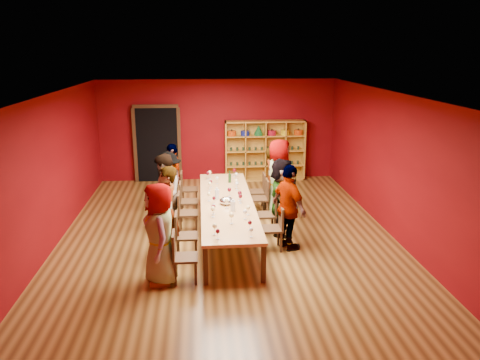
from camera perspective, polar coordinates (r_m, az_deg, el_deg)
The scene contains 50 objects.
room_shell at distance 9.66m, azimuth -1.64°, elevation 1.59°, with size 7.10×9.10×3.04m.
tasting_table at distance 9.88m, azimuth -1.61°, elevation -2.92°, with size 1.10×4.50×0.75m.
doorway at distance 14.11m, azimuth -10.04°, elevation 4.33°, with size 1.40×0.17×2.30m.
shelving_unit at distance 14.10m, azimuth 3.03°, elevation 3.96°, with size 2.40×0.40×1.80m.
chair_person_left_0 at distance 8.09m, azimuth -7.26°, elevation -8.98°, with size 0.42×0.42×0.89m.
person_left_0 at distance 7.96m, azimuth -9.77°, elevation -6.50°, with size 0.86×0.47×1.76m, color silver.
chair_person_left_1 at distance 8.97m, azimuth -7.05°, elevation -6.43°, with size 0.42×0.42×0.89m.
person_left_1 at distance 8.84m, azimuth -8.88°, elevation -4.03°, with size 0.66×0.48×1.80m, color #48484D.
chair_person_left_2 at distance 10.16m, azimuth -6.81°, elevation -3.72°, with size 0.42×0.42×0.89m.
person_left_2 at distance 10.06m, azimuth -9.19°, elevation -1.75°, with size 0.85×0.46×1.74m, color #5275A9.
chair_person_left_3 at distance 10.92m, azimuth -6.69°, elevation -2.31°, with size 0.42×0.42×0.89m.
person_left_3 at distance 10.85m, azimuth -8.69°, elevation -0.79°, with size 1.04×0.43×1.62m, color #49484D.
chair_person_left_4 at distance 11.84m, azimuth -6.57°, elevation -0.86°, with size 0.42×0.42×0.89m.
person_left_4 at distance 11.77m, azimuth -8.17°, elevation 0.56°, with size 0.95×0.43×1.61m, color #121434.
chair_person_right_1 at distance 9.28m, azimuth 4.35°, elevation -5.57°, with size 0.42×0.42×0.89m.
person_right_1 at distance 9.20m, azimuth 5.99°, elevation -3.38°, with size 1.01×0.46×1.72m, color #6095C6.
chair_person_right_2 at distance 10.03m, azimuth 3.62°, elevation -3.90°, with size 0.42×0.42×0.89m.
person_right_2 at distance 9.96m, azimuth 5.08°, elevation -2.03°, with size 1.54×0.44×1.66m, color #5277A9.
chair_person_right_3 at distance 11.08m, azimuth 2.77°, elevation -1.96°, with size 0.42×0.42×0.89m.
person_right_3 at distance 11.01m, azimuth 4.76°, elevation 0.22°, with size 0.90×0.49×1.85m, color #4B4B50.
chair_person_right_4 at distance 11.60m, azimuth 2.41°, elevation -1.13°, with size 0.42×0.42×0.89m.
person_right_4 at distance 11.56m, azimuth 3.95°, elevation 0.24°, with size 0.57×0.41×1.55m, color #454549.
wine_glass_0 at distance 11.69m, azimuth -0.70°, elevation 1.13°, with size 0.09×0.09×0.22m.
wine_glass_1 at distance 10.84m, azimuth -3.58°, elevation -0.25°, with size 0.07×0.07×0.18m.
wine_glass_2 at distance 8.58m, azimuth -1.05°, elevation -4.37°, with size 0.09×0.09×0.22m.
wine_glass_3 at distance 8.83m, azimuth 0.62°, elevation -3.93°, with size 0.08×0.08×0.19m.
wine_glass_4 at distance 8.93m, azimuth -3.32°, elevation -3.58°, with size 0.09×0.09×0.22m.
wine_glass_5 at distance 10.81m, azimuth -0.44°, elevation -0.17°, with size 0.08×0.08×0.20m.
wine_glass_6 at distance 10.13m, azimuth -1.31°, elevation -1.24°, with size 0.08×0.08×0.21m.
wine_glass_7 at distance 9.42m, azimuth -1.64°, elevation -2.58°, with size 0.08×0.08×0.21m.
wine_glass_8 at distance 11.54m, azimuth -3.72°, elevation 0.87°, with size 0.09×0.09×0.21m.
wine_glass_9 at distance 7.94m, azimuth -2.73°, elevation -6.31°, with size 0.07×0.07×0.19m.
wine_glass_10 at distance 9.87m, azimuth -3.79°, elevation -1.78°, with size 0.08×0.08×0.20m.
wine_glass_11 at distance 11.45m, azimuth -0.44°, elevation 0.66°, with size 0.07×0.07×0.18m.
wine_glass_12 at distance 11.49m, azimuth -3.97°, elevation 0.77°, with size 0.08×0.08×0.20m.
wine_glass_13 at distance 9.04m, azimuth 0.99°, elevation -3.44°, with size 0.08×0.08×0.20m.
wine_glass_14 at distance 8.30m, azimuth 1.20°, elevation -5.28°, with size 0.07×0.07×0.19m.
wine_glass_15 at distance 9.71m, azimuth 0.04°, elevation -2.02°, with size 0.08×0.08×0.21m.
wine_glass_16 at distance 9.08m, azimuth -3.27°, elevation -3.34°, with size 0.08×0.08×0.20m.
wine_glass_17 at distance 11.11m, azimuth -2.82°, elevation 0.18°, with size 0.07×0.07×0.18m.
wine_glass_18 at distance 8.11m, azimuth -3.11°, elevation -5.67°, with size 0.09×0.09×0.21m.
wine_glass_19 at distance 10.60m, azimuth -3.72°, elevation -0.50°, with size 0.08×0.08×0.21m.
wine_glass_20 at distance 10.63m, azimuth -0.38°, elevation -0.47°, with size 0.08×0.08×0.20m.
wine_glass_21 at distance 8.02m, azimuth 1.36°, elevation -6.12°, with size 0.07×0.07×0.18m.
wine_glass_22 at distance 9.66m, azimuth -3.20°, elevation -2.27°, with size 0.07×0.07×0.18m.
wine_glass_23 at distance 9.87m, azimuth -0.03°, elevation -1.65°, with size 0.09×0.09×0.22m.
spittoon_bowl at distance 9.69m, azimuth -1.65°, elevation -2.56°, with size 0.30×0.30×0.17m, color silver.
carafe_a at distance 10.00m, azimuth -2.82°, elevation -1.72°, with size 0.12×0.12×0.25m.
carafe_b at distance 9.27m, azimuth -0.87°, elevation -3.15°, with size 0.11×0.11×0.24m.
wine_bottle at distance 11.22m, azimuth -1.26°, elevation 0.24°, with size 0.09×0.09×0.29m.
Camera 1 is at (-0.53, -9.35, 3.87)m, focal length 35.00 mm.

